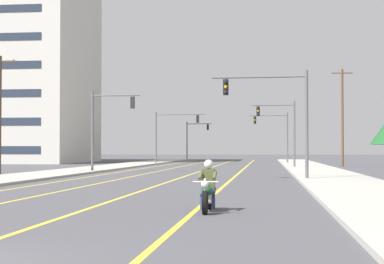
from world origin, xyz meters
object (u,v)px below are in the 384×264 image
(traffic_signal_near_left, at_px, (106,119))
(traffic_signal_far_right, at_px, (276,130))
(utility_pole_left_near, at_px, (0,112))
(utility_pole_right_far, at_px, (342,116))
(motorcycle_with_rider, at_px, (208,191))
(traffic_signal_mid_left, at_px, (170,129))
(traffic_signal_near_right, at_px, (278,107))
(traffic_signal_far_left, at_px, (194,135))
(traffic_signal_mid_right, at_px, (282,124))

(traffic_signal_near_left, bearing_deg, traffic_signal_far_right, 66.58)
(utility_pole_left_near, height_order, utility_pole_right_far, utility_pole_right_far)
(traffic_signal_near_left, xyz_separation_m, utility_pole_right_far, (19.87, 18.70, 1.14))
(motorcycle_with_rider, xyz_separation_m, traffic_signal_mid_left, (-9.63, 57.55, 3.58))
(traffic_signal_near_right, bearing_deg, traffic_signal_far_right, 89.31)
(traffic_signal_near_right, height_order, traffic_signal_far_left, same)
(traffic_signal_near_right, distance_m, traffic_signal_mid_left, 40.72)
(traffic_signal_mid_right, bearing_deg, traffic_signal_near_left, -138.26)
(traffic_signal_near_right, distance_m, utility_pole_left_near, 20.15)
(traffic_signal_far_left, relative_size, utility_pole_left_near, 0.75)
(traffic_signal_mid_right, height_order, utility_pole_right_far, utility_pole_right_far)
(traffic_signal_near_right, bearing_deg, utility_pole_left_near, 161.63)
(traffic_signal_near_left, distance_m, traffic_signal_far_left, 55.72)
(traffic_signal_near_right, distance_m, traffic_signal_mid_right, 23.74)
(traffic_signal_mid_right, distance_m, traffic_signal_far_right, 18.73)
(traffic_signal_near_right, distance_m, traffic_signal_near_left, 17.29)
(traffic_signal_mid_left, relative_size, utility_pole_right_far, 0.63)
(utility_pole_right_far, bearing_deg, traffic_signal_mid_left, 155.36)
(traffic_signal_far_right, bearing_deg, utility_pole_left_near, -118.54)
(motorcycle_with_rider, relative_size, traffic_signal_mid_left, 0.35)
(traffic_signal_near_left, height_order, traffic_signal_mid_left, same)
(traffic_signal_far_left, bearing_deg, motorcycle_with_rider, -83.35)
(traffic_signal_far_right, xyz_separation_m, utility_pole_right_far, (6.48, -12.22, 1.08))
(traffic_signal_far_left, relative_size, utility_pole_right_far, 0.63)
(utility_pole_left_near, bearing_deg, motorcycle_with_rider, -56.06)
(motorcycle_with_rider, distance_m, utility_pole_right_far, 49.95)
(traffic_signal_far_left, bearing_deg, traffic_signal_mid_left, -89.23)
(motorcycle_with_rider, relative_size, utility_pole_right_far, 0.22)
(traffic_signal_far_right, relative_size, traffic_signal_far_left, 1.00)
(traffic_signal_near_right, xyz_separation_m, traffic_signal_mid_right, (0.78, 23.73, -0.09))
(traffic_signal_mid_right, bearing_deg, traffic_signal_mid_left, 129.94)
(motorcycle_with_rider, distance_m, traffic_signal_near_left, 32.15)
(traffic_signal_near_left, xyz_separation_m, utility_pole_left_near, (-6.25, -5.19, 0.33))
(traffic_signal_far_right, bearing_deg, motorcycle_with_rider, -92.65)
(motorcycle_with_rider, bearing_deg, traffic_signal_far_right, 87.35)
(motorcycle_with_rider, bearing_deg, utility_pole_left_near, 123.94)
(motorcycle_with_rider, height_order, traffic_signal_near_left, traffic_signal_near_left)
(traffic_signal_near_right, bearing_deg, utility_pole_right_far, 76.98)
(traffic_signal_near_left, relative_size, utility_pole_right_far, 0.63)
(traffic_signal_mid_left, height_order, traffic_signal_far_right, same)
(motorcycle_with_rider, distance_m, traffic_signal_far_left, 86.53)
(traffic_signal_far_right, xyz_separation_m, utility_pole_left_near, (-19.64, -36.11, 0.27))
(traffic_signal_mid_right, bearing_deg, utility_pole_right_far, 46.35)
(traffic_signal_far_right, bearing_deg, traffic_signal_mid_right, -89.19)
(utility_pole_left_near, bearing_deg, traffic_signal_far_left, 83.64)
(motorcycle_with_rider, bearing_deg, traffic_signal_near_left, 109.30)
(traffic_signal_far_right, bearing_deg, traffic_signal_near_left, -113.42)
(traffic_signal_mid_left, distance_m, utility_pole_left_near, 33.36)
(traffic_signal_mid_left, bearing_deg, utility_pole_left_near, -102.41)
(traffic_signal_near_right, height_order, utility_pole_left_near, utility_pole_left_near)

